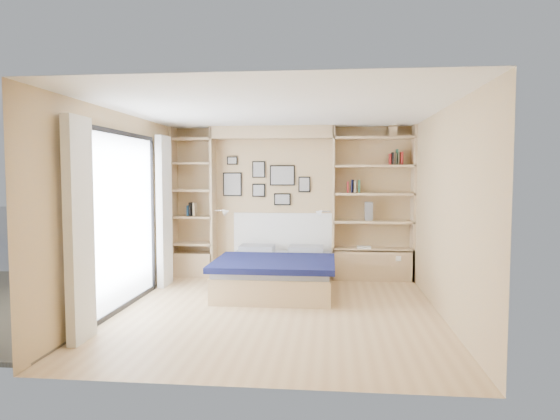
# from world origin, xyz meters

# --- Properties ---
(ground) EXTENTS (4.50, 4.50, 0.00)m
(ground) POSITION_xyz_m (0.00, 0.00, 0.00)
(ground) COLOR #D6B07C
(ground) RESTS_ON ground
(room_shell) EXTENTS (4.50, 4.50, 4.50)m
(room_shell) POSITION_xyz_m (-0.39, 1.52, 1.08)
(room_shell) COLOR tan
(room_shell) RESTS_ON ground
(bed) EXTENTS (1.69, 2.12, 1.07)m
(bed) POSITION_xyz_m (-0.13, 1.17, 0.27)
(bed) COLOR tan
(bed) RESTS_ON ground
(photo_gallery) EXTENTS (1.48, 0.02, 0.82)m
(photo_gallery) POSITION_xyz_m (-0.45, 2.22, 1.60)
(photo_gallery) COLOR black
(photo_gallery) RESTS_ON ground
(reading_lamps) EXTENTS (1.92, 0.12, 0.15)m
(reading_lamps) POSITION_xyz_m (-0.30, 2.00, 1.10)
(reading_lamps) COLOR silver
(reading_lamps) RESTS_ON ground
(shelf_decor) EXTENTS (3.54, 0.23, 2.03)m
(shelf_decor) POSITION_xyz_m (1.04, 2.07, 1.68)
(shelf_decor) COLOR maroon
(shelf_decor) RESTS_ON ground
(deck) EXTENTS (3.20, 4.00, 0.05)m
(deck) POSITION_xyz_m (-3.60, 0.00, 0.00)
(deck) COLOR #635A49
(deck) RESTS_ON ground
(deck_chair) EXTENTS (0.52, 0.84, 0.82)m
(deck_chair) POSITION_xyz_m (-3.51, 1.18, 0.39)
(deck_chair) COLOR tan
(deck_chair) RESTS_ON ground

